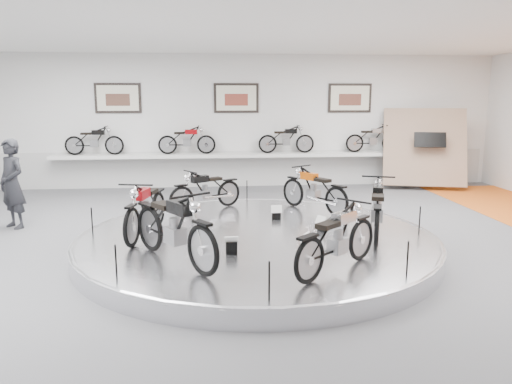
{
  "coord_description": "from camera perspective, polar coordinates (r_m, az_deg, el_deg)",
  "views": [
    {
      "loc": [
        -0.8,
        -8.31,
        2.74
      ],
      "look_at": [
        0.01,
        0.6,
        1.03
      ],
      "focal_mm": 35.0,
      "sensor_mm": 36.0,
      "label": 1
    }
  ],
  "objects": [
    {
      "name": "floor",
      "position": [
        8.79,
        0.27,
        -7.32
      ],
      "size": [
        16.0,
        16.0,
        0.0
      ],
      "primitive_type": "plane",
      "color": "#505052",
      "rests_on": "ground"
    },
    {
      "name": "ceiling",
      "position": [
        8.45,
        0.3,
        19.42
      ],
      "size": [
        16.0,
        16.0,
        0.0
      ],
      "primitive_type": "plane",
      "rotation": [
        3.14,
        0.0,
        0.0
      ],
      "color": "white",
      "rests_on": "wall_back"
    },
    {
      "name": "wall_back",
      "position": [
        15.35,
        -2.26,
        8.07
      ],
      "size": [
        16.0,
        0.0,
        16.0
      ],
      "primitive_type": "plane",
      "rotation": [
        1.57,
        0.0,
        0.0
      ],
      "color": "silver",
      "rests_on": "floor"
    },
    {
      "name": "wall_front",
      "position": [
        1.71,
        24.47,
        -15.81
      ],
      "size": [
        16.0,
        0.0,
        16.0
      ],
      "primitive_type": "plane",
      "rotation": [
        -1.57,
        0.0,
        0.0
      ],
      "color": "silver",
      "rests_on": "floor"
    },
    {
      "name": "dado_band",
      "position": [
        15.47,
        -2.21,
        2.69
      ],
      "size": [
        15.68,
        0.04,
        1.1
      ],
      "primitive_type": "cube",
      "color": "#BCBCBA",
      "rests_on": "floor"
    },
    {
      "name": "display_platform",
      "position": [
        9.03,
        0.09,
        -5.82
      ],
      "size": [
        6.4,
        6.4,
        0.3
      ],
      "primitive_type": "cylinder",
      "color": "silver",
      "rests_on": "floor"
    },
    {
      "name": "platform_rim",
      "position": [
        9.0,
        0.09,
        -5.09
      ],
      "size": [
        6.4,
        6.4,
        0.1
      ],
      "primitive_type": "torus",
      "color": "#B2B2BA",
      "rests_on": "display_platform"
    },
    {
      "name": "shelf",
      "position": [
        15.14,
        -2.17,
        4.23
      ],
      "size": [
        11.0,
        0.55,
        0.1
      ],
      "primitive_type": "cube",
      "color": "silver",
      "rests_on": "wall_back"
    },
    {
      "name": "poster_left",
      "position": [
        15.51,
        -15.51,
        10.3
      ],
      "size": [
        1.35,
        0.06,
        0.88
      ],
      "primitive_type": "cube",
      "color": "silver",
      "rests_on": "wall_back"
    },
    {
      "name": "poster_center",
      "position": [
        15.3,
        -2.27,
        10.68
      ],
      "size": [
        1.35,
        0.06,
        0.88
      ],
      "primitive_type": "cube",
      "color": "silver",
      "rests_on": "wall_back"
    },
    {
      "name": "poster_right",
      "position": [
        15.87,
        10.68,
        10.51
      ],
      "size": [
        1.35,
        0.06,
        0.88
      ],
      "primitive_type": "cube",
      "color": "silver",
      "rests_on": "wall_back"
    },
    {
      "name": "display_panel",
      "position": [
        15.84,
        18.7,
        4.87
      ],
      "size": [
        2.56,
        1.52,
        2.3
      ],
      "primitive_type": "cube",
      "rotation": [
        -0.35,
        0.0,
        -0.26
      ],
      "color": "#90735C",
      "rests_on": "floor"
    },
    {
      "name": "shelf_bike_a",
      "position": [
        15.45,
        -18.0,
        5.39
      ],
      "size": [
        1.22,
        0.43,
        0.73
      ],
      "primitive_type": null,
      "color": "black",
      "rests_on": "shelf"
    },
    {
      "name": "shelf_bike_b",
      "position": [
        15.09,
        -7.91,
        5.7
      ],
      "size": [
        1.22,
        0.43,
        0.73
      ],
      "primitive_type": null,
      "color": "maroon",
      "rests_on": "shelf"
    },
    {
      "name": "shelf_bike_c",
      "position": [
        15.25,
        3.49,
        5.83
      ],
      "size": [
        1.22,
        0.43,
        0.73
      ],
      "primitive_type": null,
      "color": "black",
      "rests_on": "shelf"
    },
    {
      "name": "shelf_bike_d",
      "position": [
        15.88,
        13.21,
        5.77
      ],
      "size": [
        1.22,
        0.43,
        0.73
      ],
      "primitive_type": null,
      "color": "#B3B4B8",
      "rests_on": "shelf"
    },
    {
      "name": "bike_a",
      "position": [
        10.8,
        6.66,
        0.31
      ],
      "size": [
        1.39,
        1.67,
        0.96
      ],
      "primitive_type": null,
      "rotation": [
        0.0,
        0.0,
        2.17
      ],
      "color": "#BD4B09",
      "rests_on": "display_platform"
    },
    {
      "name": "bike_b",
      "position": [
        10.9,
        -5.77,
        0.26
      ],
      "size": [
        1.57,
        1.28,
        0.9
      ],
      "primitive_type": null,
      "rotation": [
        0.0,
        0.0,
        3.71
      ],
      "color": "black",
      "rests_on": "display_platform"
    },
    {
      "name": "bike_c",
      "position": [
        9.01,
        -12.51,
        -1.79
      ],
      "size": [
        0.97,
        1.82,
        1.02
      ],
      "primitive_type": null,
      "rotation": [
        0.0,
        0.0,
        4.5
      ],
      "color": "maroon",
      "rests_on": "display_platform"
    },
    {
      "name": "bike_d",
      "position": [
        7.47,
        -9.34,
        -3.89
      ],
      "size": [
        1.63,
        1.94,
        1.11
      ],
      "primitive_type": null,
      "rotation": [
        0.0,
        0.0,
        5.32
      ],
      "color": "black",
      "rests_on": "display_platform"
    },
    {
      "name": "bike_e",
      "position": [
        7.12,
        9.27,
        -5.21
      ],
      "size": [
        1.61,
        1.55,
        0.97
      ],
      "primitive_type": null,
      "rotation": [
        0.0,
        0.0,
        7.03
      ],
      "color": "#B3B4B8",
      "rests_on": "display_platform"
    },
    {
      "name": "bike_f",
      "position": [
        9.04,
        13.68,
        -1.79
      ],
      "size": [
        1.14,
        1.85,
        1.02
      ],
      "primitive_type": null,
      "rotation": [
        0.0,
        0.0,
        7.53
      ],
      "color": "black",
      "rests_on": "display_platform"
    },
    {
      "name": "visitor",
      "position": [
        11.63,
        -26.1,
        0.84
      ],
      "size": [
        0.82,
        0.78,
        1.89
      ],
      "primitive_type": "imported",
      "rotation": [
        0.0,
        0.0,
        -0.67
      ],
      "color": "black",
      "rests_on": "floor"
    }
  ]
}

